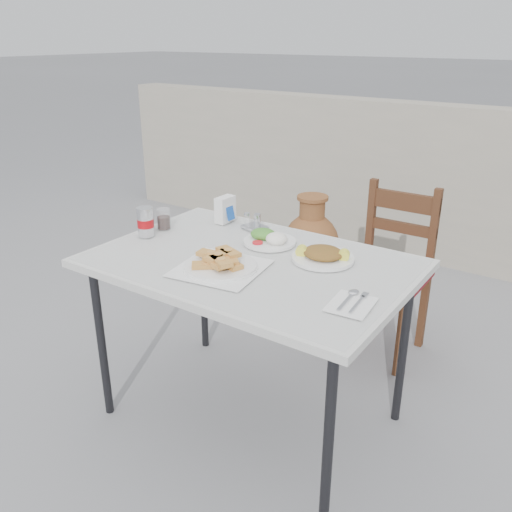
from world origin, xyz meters
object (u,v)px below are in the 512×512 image
Objects in this scene: cafe_table at (251,271)px; terracotta_urn at (311,249)px; salad_chopped_plate at (323,255)px; soda_can at (145,222)px; napkin_holder at (225,209)px; condiment_caddy at (254,223)px; salad_rice_plate at (269,238)px; chair at (388,270)px; pide_plate at (220,261)px; cola_glass at (164,220)px.

cafe_table reaches higher than terracotta_urn.
soda_can is at bearing -165.24° from salad_chopped_plate.
napkin_holder is 0.18m from condiment_caddy.
chair reaches higher than salad_rice_plate.
soda_can is 1.07× the size of napkin_holder.
salad_chopped_plate is 2.00× the size of condiment_caddy.
condiment_caddy is at bearing -128.72° from chair.
terracotta_urn is (-0.23, 0.99, -0.51)m from condiment_caddy.
condiment_caddy reaches higher than pide_plate.
salad_rice_plate is at bearing -35.42° from condiment_caddy.
pide_plate is 0.57m from cola_glass.
terracotta_urn is at bearing 150.13° from chair.
salad_chopped_plate is 0.48m from condiment_caddy.
salad_rice_plate is at bearing -70.40° from terracotta_urn.
pide_plate is at bearing -10.89° from soda_can.
salad_chopped_plate is (0.25, 0.17, 0.08)m from cafe_table.
napkin_holder is (0.18, 0.25, 0.02)m from cola_glass.
condiment_caddy is (-0.16, 0.12, 0.01)m from salad_rice_plate.
cafe_table is 0.58m from soda_can.
cafe_table is 0.58m from cola_glass.
chair is at bearing 43.83° from napkin_holder.
salad_chopped_plate is 0.84m from soda_can.
cafe_table is 0.22m from salad_rice_plate.
napkin_holder is at bearing -138.13° from chair.
salad_rice_plate is at bearing 101.37° from cafe_table.
salad_chopped_plate is 0.83m from cola_glass.
pide_plate is 0.58m from napkin_holder.
cafe_table is 3.48× the size of pide_plate.
pide_plate is 1.60m from terracotta_urn.
pide_plate is 3.92× the size of cola_glass.
cafe_table is 0.31m from salad_chopped_plate.
pide_plate is 0.55× the size of terracotta_urn.
terracotta_urn is (-0.70, 0.39, -0.16)m from chair.
pide_plate is at bearing -23.03° from cola_glass.
cafe_table is 1.91× the size of terracotta_urn.
terracotta_urn is (-0.69, 1.14, -0.50)m from salad_chopped_plate.
soda_can is 0.20× the size of terracotta_urn.
cafe_table is at bearing -78.63° from salad_rice_plate.
cafe_table is at bearing -71.62° from terracotta_urn.
napkin_holder is at bearing 178.75° from condiment_caddy.
pide_plate is 0.53m from soda_can.
pide_plate reaches higher than salad_rice_plate.
salad_rice_plate is 0.30m from salad_chopped_plate.
soda_can is (-0.52, 0.10, 0.04)m from pide_plate.
chair is (0.83, 0.85, -0.36)m from cola_glass.
salad_chopped_plate is 0.38× the size of terracotta_urn.
salad_rice_plate is (0.00, 0.35, -0.01)m from pide_plate.
terracotta_urn is (-0.05, 0.99, -0.54)m from napkin_holder.
salad_rice_plate is 1.74× the size of soda_can.
soda_can reaches higher than pide_plate.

